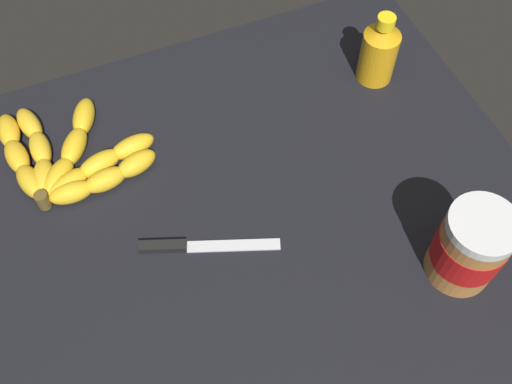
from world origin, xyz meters
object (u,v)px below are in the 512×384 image
at_px(butter_knife, 197,246).
at_px(peanut_butter_jar, 470,247).
at_px(banana_bunch, 66,159).
at_px(honey_bottle, 379,51).

bearing_deg(butter_knife, peanut_butter_jar, 152.42).
bearing_deg(butter_knife, banana_bunch, -57.27).
relative_size(banana_bunch, butter_knife, 1.17).
bearing_deg(butter_knife, honey_bottle, -153.53).
height_order(peanut_butter_jar, honey_bottle, same).
relative_size(banana_bunch, peanut_butter_jar, 1.76).
distance_m(banana_bunch, peanut_butter_jar, 0.61).
xyz_separation_m(banana_bunch, honey_bottle, (-0.54, 0.02, 0.04)).
bearing_deg(banana_bunch, honey_bottle, 178.23).
xyz_separation_m(peanut_butter_jar, honey_bottle, (-0.07, -0.37, -0.01)).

